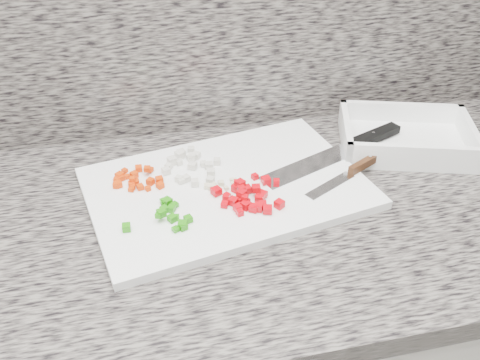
# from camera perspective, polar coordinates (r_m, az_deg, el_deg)

# --- Properties ---
(countertop) EXTENTS (3.96, 0.64, 0.04)m
(countertop) POSITION_cam_1_polar(r_m,az_deg,el_deg) (0.94, -5.71, -4.76)
(countertop) COLOR slate
(countertop) RESTS_ON cabinet
(cutting_board) EXTENTS (0.54, 0.41, 0.02)m
(cutting_board) POSITION_cam_1_polar(r_m,az_deg,el_deg) (0.98, -1.40, -0.84)
(cutting_board) COLOR white
(cutting_board) RESTS_ON countertop
(carrot_pile) EXTENTS (0.09, 0.08, 0.02)m
(carrot_pile) POSITION_cam_1_polar(r_m,az_deg,el_deg) (0.99, -11.06, 0.06)
(carrot_pile) COLOR red
(carrot_pile) RESTS_ON cutting_board
(onion_pile) EXTENTS (0.11, 0.13, 0.01)m
(onion_pile) POSITION_cam_1_polar(r_m,az_deg,el_deg) (1.02, -5.38, 1.67)
(onion_pile) COLOR beige
(onion_pile) RESTS_ON cutting_board
(green_pepper_pile) EXTENTS (0.12, 0.09, 0.02)m
(green_pepper_pile) POSITION_cam_1_polar(r_m,az_deg,el_deg) (0.90, -7.64, -3.69)
(green_pepper_pile) COLOR #21810B
(green_pepper_pile) RESTS_ON cutting_board
(red_pepper_pile) EXTENTS (0.13, 0.12, 0.02)m
(red_pepper_pile) POSITION_cam_1_polar(r_m,az_deg,el_deg) (0.93, 0.87, -1.77)
(red_pepper_pile) COLOR #C5020D
(red_pepper_pile) RESTS_ON cutting_board
(garlic_pile) EXTENTS (0.06, 0.04, 0.01)m
(garlic_pile) POSITION_cam_1_polar(r_m,az_deg,el_deg) (0.97, -2.15, -0.50)
(garlic_pile) COLOR beige
(garlic_pile) RESTS_ON cutting_board
(chef_knife) EXTENTS (0.33, 0.16, 0.02)m
(chef_knife) POSITION_cam_1_polar(r_m,az_deg,el_deg) (1.09, 11.83, 3.54)
(chef_knife) COLOR white
(chef_knife) RESTS_ON cutting_board
(paring_knife) EXTENTS (0.21, 0.12, 0.02)m
(paring_knife) POSITION_cam_1_polar(r_m,az_deg,el_deg) (1.03, 12.67, 1.39)
(paring_knife) COLOR white
(paring_knife) RESTS_ON cutting_board
(tray) EXTENTS (0.31, 0.26, 0.05)m
(tray) POSITION_cam_1_polar(r_m,az_deg,el_deg) (1.16, 17.29, 4.22)
(tray) COLOR white
(tray) RESTS_ON countertop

